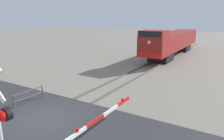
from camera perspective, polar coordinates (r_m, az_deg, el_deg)
ground_plane at (r=12.04m, az=-17.88°, el=-13.24°), size 160.00×160.00×0.00m
rail_track_left at (r=12.51m, az=-20.12°, el=-11.96°), size 0.08×80.00×0.15m
rail_track_right at (r=11.52m, az=-15.48°, el=-13.94°), size 0.08×80.00×0.15m
road_surface at (r=12.00m, az=-17.91°, el=-12.89°), size 36.00×6.05×0.16m
locomotive at (r=31.57m, az=15.92°, el=7.38°), size 2.85×18.60×3.96m
guard_railing at (r=14.36m, az=-21.39°, el=-6.39°), size 0.08×2.18×0.95m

